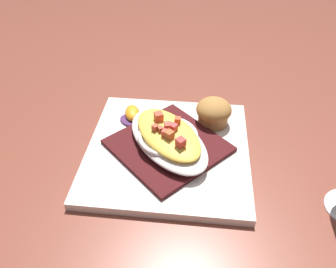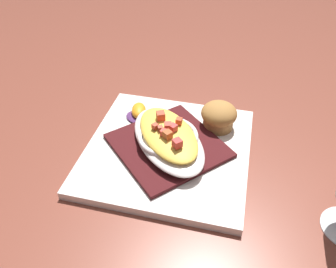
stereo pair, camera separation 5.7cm
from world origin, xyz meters
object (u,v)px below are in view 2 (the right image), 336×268
(gratin_dish, at_px, (168,137))
(orange_garnish, at_px, (138,112))
(square_plate, at_px, (168,150))
(muffin, at_px, (219,116))

(gratin_dish, xyz_separation_m, orange_garnish, (-0.06, -0.09, -0.02))
(square_plate, xyz_separation_m, orange_garnish, (-0.06, -0.09, 0.02))
(gratin_dish, relative_size, muffin, 3.16)
(square_plate, bearing_deg, orange_garnish, -123.86)
(gratin_dish, distance_m, muffin, 0.11)
(square_plate, distance_m, orange_garnish, 0.11)
(muffin, bearing_deg, orange_garnish, -78.86)
(gratin_dish, bearing_deg, muffin, 144.91)
(square_plate, distance_m, muffin, 0.11)
(muffin, bearing_deg, square_plate, -35.14)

